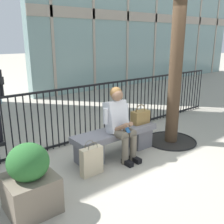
{
  "coord_description": "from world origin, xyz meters",
  "views": [
    {
      "loc": [
        -2.64,
        -3.22,
        1.99
      ],
      "look_at": [
        0.0,
        0.1,
        0.75
      ],
      "focal_mm": 41.19,
      "sensor_mm": 36.0,
      "label": 1
    }
  ],
  "objects_px": {
    "seated_person_with_phone": "(119,121)",
    "shopping_bag": "(92,161)",
    "stone_bench": "(116,140)",
    "planter": "(30,181)",
    "handbag_on_bench": "(140,117)"
  },
  "relations": [
    {
      "from": "seated_person_with_phone",
      "to": "planter",
      "type": "relative_size",
      "value": 1.43
    },
    {
      "from": "stone_bench",
      "to": "planter",
      "type": "relative_size",
      "value": 1.88
    },
    {
      "from": "stone_bench",
      "to": "planter",
      "type": "distance_m",
      "value": 1.85
    },
    {
      "from": "shopping_bag",
      "to": "planter",
      "type": "bearing_deg",
      "value": -166.61
    },
    {
      "from": "seated_person_with_phone",
      "to": "handbag_on_bench",
      "type": "bearing_deg",
      "value": 11.13
    },
    {
      "from": "handbag_on_bench",
      "to": "shopping_bag",
      "type": "relative_size",
      "value": 0.68
    },
    {
      "from": "seated_person_with_phone",
      "to": "shopping_bag",
      "type": "distance_m",
      "value": 0.85
    },
    {
      "from": "stone_bench",
      "to": "handbag_on_bench",
      "type": "bearing_deg",
      "value": -0.99
    },
    {
      "from": "handbag_on_bench",
      "to": "shopping_bag",
      "type": "distance_m",
      "value": 1.39
    },
    {
      "from": "handbag_on_bench",
      "to": "planter",
      "type": "xyz_separation_m",
      "value": [
        -2.33,
        -0.56,
        -0.18
      ]
    },
    {
      "from": "stone_bench",
      "to": "seated_person_with_phone",
      "type": "xyz_separation_m",
      "value": [
        -0.02,
        -0.13,
        0.38
      ]
    },
    {
      "from": "stone_bench",
      "to": "planter",
      "type": "height_order",
      "value": "planter"
    },
    {
      "from": "planter",
      "to": "handbag_on_bench",
      "type": "bearing_deg",
      "value": 13.55
    },
    {
      "from": "handbag_on_bench",
      "to": "shopping_bag",
      "type": "bearing_deg",
      "value": -166.33
    },
    {
      "from": "shopping_bag",
      "to": "planter",
      "type": "relative_size",
      "value": 0.63
    }
  ]
}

